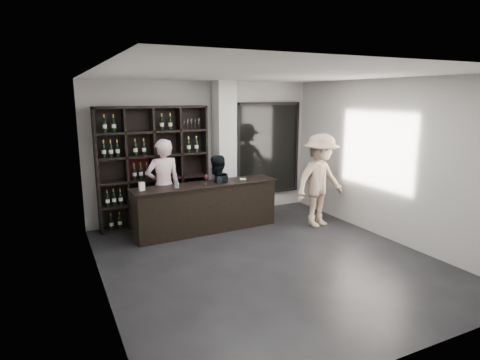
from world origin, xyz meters
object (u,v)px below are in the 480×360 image
taster_pink (164,186)px  customer (320,181)px  tasting_counter (207,207)px  wine_shelf (154,167)px  taster_black (217,192)px

taster_pink → customer: customer is taller
tasting_counter → customer: 2.31m
tasting_counter → customer: (2.15, -0.70, 0.46)m
wine_shelf → taster_pink: (0.05, -0.50, -0.30)m
tasting_counter → taster_black: taster_black is taller
taster_pink → taster_black: (1.00, -0.22, -0.17)m
wine_shelf → taster_black: bearing=-34.3°
wine_shelf → tasting_counter: size_ratio=0.83×
wine_shelf → customer: size_ratio=1.28×
taster_black → customer: bearing=137.4°
taster_black → customer: size_ratio=0.78×
wine_shelf → customer: (2.95, -1.52, -0.27)m
tasting_counter → customer: customer is taller
taster_black → tasting_counter: bearing=2.0°
wine_shelf → taster_pink: wine_shelf is taller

